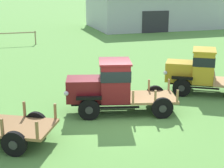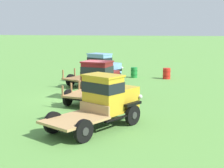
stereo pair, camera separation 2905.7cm
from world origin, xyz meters
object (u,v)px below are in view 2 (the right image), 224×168
object	(u,v)px
vintage_truck_second_in_line	(99,79)
oil_drum_beside_row	(134,72)
oil_drum_near_fence	(167,74)
vintage_truck_midrow_center	(105,100)
vintage_truck_foreground_near	(100,68)

from	to	relation	value
vintage_truck_second_in_line	oil_drum_beside_row	bearing A→B (deg)	171.71
oil_drum_beside_row	oil_drum_near_fence	bearing A→B (deg)	84.42
vintage_truck_midrow_center	oil_drum_near_fence	bearing A→B (deg)	168.93
vintage_truck_midrow_center	oil_drum_beside_row	size ratio (longest dim) A/B	5.73
oil_drum_near_fence	vintage_truck_second_in_line	bearing A→B (deg)	-24.94
vintage_truck_midrow_center	oil_drum_near_fence	world-z (taller)	vintage_truck_midrow_center
vintage_truck_second_in_line	vintage_truck_midrow_center	bearing A→B (deg)	13.82
vintage_truck_second_in_line	oil_drum_near_fence	size ratio (longest dim) A/B	5.69
vintage_truck_second_in_line	vintage_truck_midrow_center	world-z (taller)	vintage_truck_second_in_line
vintage_truck_second_in_line	vintage_truck_midrow_center	distance (m)	5.32
vintage_truck_foreground_near	oil_drum_near_fence	world-z (taller)	vintage_truck_foreground_near
vintage_truck_midrow_center	oil_drum_beside_row	bearing A→B (deg)	179.99
vintage_truck_second_in_line	oil_drum_beside_row	world-z (taller)	vintage_truck_second_in_line
vintage_truck_midrow_center	oil_drum_near_fence	xyz separation A→B (m)	(-13.65, 2.67, -0.72)
vintage_truck_foreground_near	vintage_truck_second_in_line	distance (m)	5.79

